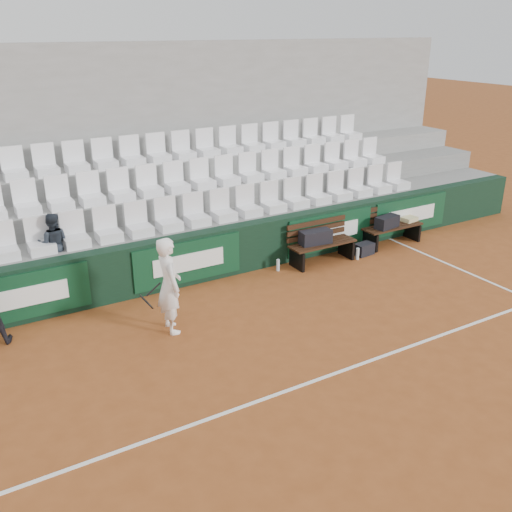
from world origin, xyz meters
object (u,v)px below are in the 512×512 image
Objects in this scene: bench_left at (322,253)px; sports_bag_ground at (364,249)px; water_bottle_near at (278,265)px; water_bottle_far at (358,254)px; tennis_player at (169,285)px; spectator_c at (50,219)px; bench_right at (392,235)px; sports_bag_right at (387,222)px; sports_bag_left at (316,237)px.

sports_bag_ground is at bearing -5.69° from bench_left.
water_bottle_far is at bearing -10.81° from water_bottle_near.
spectator_c reaches higher than tennis_player.
spectator_c is (-7.29, 0.91, 1.34)m from bench_right.
bench_right is 0.42m from sports_bag_right.
sports_bag_ground is at bearing -168.41° from sports_bag_right.
bench_left is at bearing 174.31° from sports_bag_ground.
spectator_c is (-5.23, 0.99, 1.34)m from bench_left.
sports_bag_right is at bearing -169.04° from spectator_c.
spectator_c is at bearing 172.38° from sports_bag_right.
bench_right is 3.11m from water_bottle_near.
bench_left is 4.10m from tennis_player.
water_bottle_far is 0.23× the size of spectator_c.
sports_bag_right is at bearing 11.59° from sports_bag_ground.
bench_right is at bearing 11.15° from tennis_player.
sports_bag_ground is at bearing -5.45° from water_bottle_near.
water_bottle_far is (-1.07, -0.30, -0.46)m from sports_bag_right.
water_bottle_near is at bearing 174.55° from sports_bag_ground.
bench_right is 2.22× the size of sports_bag_left.
sports_bag_right is 0.90m from sports_bag_ground.
sports_bag_left reaches higher than bench_left.
spectator_c is at bearing 169.24° from bench_left.
tennis_player is at bearing -168.84° from sports_bag_ground.
sports_bag_left is at bearing 166.58° from bench_left.
spectator_c is (-4.18, 0.90, 1.44)m from water_bottle_near.
sports_bag_ground is (-0.98, -0.19, -0.09)m from bench_right.
tennis_player is (-2.85, -1.19, 0.69)m from water_bottle_near.
bench_right reaches higher than water_bottle_far.
sports_bag_right is 2.34× the size of water_bottle_near.
sports_bag_right is at bearing -170.50° from bench_right.
tennis_player reaches higher than bench_right.
water_bottle_far is (-0.31, -0.14, -0.00)m from sports_bag_ground.
bench_left reaches higher than sports_bag_ground.
sports_bag_ground is 2.14m from water_bottle_near.
spectator_c is (-6.00, 1.25, 1.43)m from water_bottle_far.
bench_right is 0.92× the size of tennis_player.
bench_left is at bearing -5.20° from water_bottle_near.
bench_right is 2.56× the size of sports_bag_right.
tennis_player is (-3.91, -1.09, 0.59)m from bench_left.
water_bottle_far is 4.80m from tennis_player.
bench_left reaches higher than water_bottle_far.
bench_left is 3.50× the size of sports_bag_ground.
sports_bag_right reaches higher than water_bottle_far.
sports_bag_ground reaches higher than water_bottle_near.
bench_left reaches higher than water_bottle_near.
sports_bag_ground is 5.12m from tennis_player.
tennis_player is at bearing -163.21° from sports_bag_left.
bench_left is 5.49m from spectator_c.
sports_bag_right is 2.26× the size of water_bottle_far.
bench_right is 3.50× the size of sports_bag_ground.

